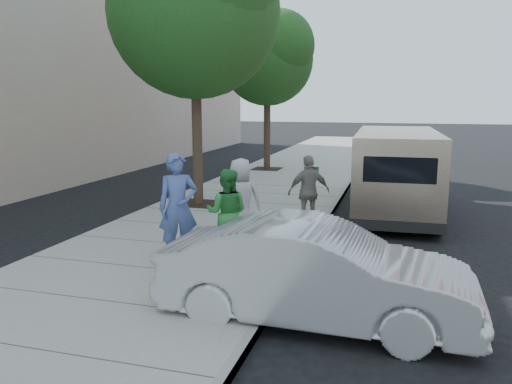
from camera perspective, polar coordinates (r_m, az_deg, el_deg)
ground at (r=11.42m, az=-0.50°, el=-5.08°), size 120.00×120.00×0.00m
sidewalk at (r=11.71m, az=-5.20°, el=-4.34°), size 5.00×60.00×0.15m
curb_face at (r=11.09m, az=6.68°, el=-5.22°), size 0.12×60.00×0.16m
tree_near at (r=14.24m, az=-6.87°, el=20.45°), size 4.62×4.60×7.53m
tree_far at (r=21.32m, az=1.43°, el=15.37°), size 3.92×3.80×6.49m
parking_meter at (r=11.52m, az=6.41°, el=0.95°), size 0.31×0.17×1.41m
van at (r=14.02m, az=15.69°, el=2.41°), size 2.22×6.13×2.25m
sedan at (r=7.01m, az=6.85°, el=-9.17°), size 4.36×1.59×1.43m
person_officer at (r=9.18m, az=-8.90°, el=-1.74°), size 0.86×0.79×1.98m
person_green_shirt at (r=9.38m, az=-3.33°, el=-2.38°), size 0.88×0.73×1.66m
person_gray_shirt at (r=10.22m, az=-1.77°, el=-1.00°), size 0.97×0.75×1.76m
person_striped_polo at (r=11.46m, az=6.06°, el=0.02°), size 1.07×0.84×1.69m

